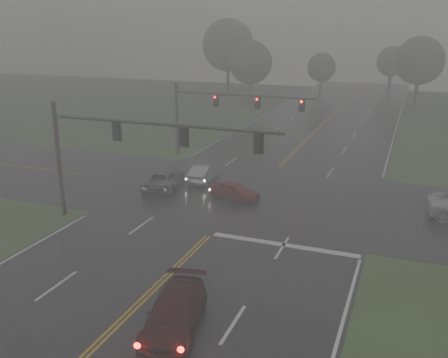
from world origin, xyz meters
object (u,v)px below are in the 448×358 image
at_px(sedan_maroon, 175,329).
at_px(signal_gantry_far, 218,107).
at_px(sedan_silver, 204,181).
at_px(signal_gantry_near, 120,142).
at_px(car_grey, 164,187).
at_px(sedan_red, 235,200).

relative_size(sedan_maroon, signal_gantry_far, 0.39).
relative_size(sedan_silver, signal_gantry_near, 0.27).
relative_size(car_grey, signal_gantry_near, 0.34).
bearing_deg(sedan_red, car_grey, 95.36).
distance_m(sedan_red, signal_gantry_far, 12.43).
bearing_deg(sedan_silver, signal_gantry_near, 80.20).
distance_m(sedan_maroon, car_grey, 18.85).
bearing_deg(sedan_red, signal_gantry_far, 39.61).
height_order(sedan_maroon, car_grey, sedan_maroon).
bearing_deg(signal_gantry_near, signal_gantry_far, 91.65).
xyz_separation_m(sedan_red, sedan_silver, (-3.87, 3.27, 0.00)).
xyz_separation_m(sedan_maroon, signal_gantry_near, (-7.94, 9.01, 5.26)).
distance_m(sedan_red, sedan_silver, 5.07).
height_order(sedan_maroon, sedan_red, sedan_maroon).
bearing_deg(car_grey, sedan_maroon, 107.14).
bearing_deg(sedan_silver, signal_gantry_far, -82.13).
relative_size(signal_gantry_near, signal_gantry_far, 1.12).
height_order(sedan_silver, signal_gantry_far, signal_gantry_far).
distance_m(sedan_maroon, signal_gantry_near, 13.11).
height_order(sedan_maroon, signal_gantry_near, signal_gantry_near).
relative_size(sedan_maroon, sedan_red, 1.40).
height_order(signal_gantry_near, signal_gantry_far, signal_gantry_near).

